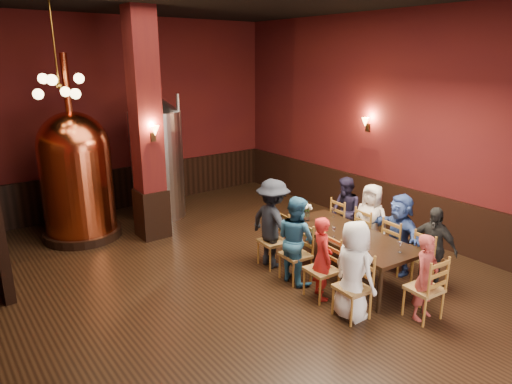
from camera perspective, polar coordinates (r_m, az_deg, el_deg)
room at (r=6.96m, az=-1.85°, el=5.47°), size 10.00×10.02×4.50m
wainscot_right at (r=10.14m, az=16.87°, el=-1.91°), size 0.08×9.90×1.00m
wainscot_back at (r=11.67m, az=-15.94°, el=0.55°), size 7.90×0.08×1.00m
column at (r=9.23m, az=-13.56°, el=7.77°), size 0.58×0.58×4.50m
pendant_cluster at (r=8.76m, az=-23.41°, el=12.05°), size 0.90×0.90×1.70m
sconce_wall at (r=10.19m, az=13.84°, el=8.26°), size 0.20×0.20×0.36m
sconce_column at (r=8.97m, az=-12.76°, el=7.25°), size 0.20×0.20×0.36m
dining_table at (r=7.80m, az=11.49°, el=-5.61°), size 1.19×2.47×0.75m
chair_0 at (r=6.71m, az=11.96°, el=-11.61°), size 0.50×0.50×0.92m
person_0 at (r=6.59m, az=12.10°, el=-9.57°), size 0.50×0.73×1.45m
chair_1 at (r=7.14m, az=8.20°, el=-9.58°), size 0.50×0.50×0.92m
person_1 at (r=7.06m, az=8.26°, el=-8.16°), size 0.48×0.56×1.31m
chair_2 at (r=7.60m, az=4.97°, el=-7.79°), size 0.50×0.50×0.92m
person_2 at (r=7.50m, az=5.02°, el=-5.92°), size 0.36×0.71×1.46m
chair_3 at (r=8.10m, az=2.10°, el=-6.16°), size 0.50×0.50×0.92m
person_3 at (r=7.98m, az=2.12°, el=-3.95°), size 0.63×1.05×1.59m
chair_4 at (r=7.89m, az=20.99°, el=-7.96°), size 0.50×0.50×0.92m
person_4 at (r=7.81m, az=21.15°, el=-6.49°), size 0.44×0.83×1.36m
chair_5 at (r=8.26m, az=17.30°, el=-6.47°), size 0.50×0.50×0.92m
person_5 at (r=8.18m, az=17.44°, el=-4.93°), size 0.71×1.36×1.40m
chair_6 at (r=8.67m, az=14.01°, el=-5.11°), size 0.50×0.50×0.92m
person_6 at (r=8.58m, az=14.12°, el=-3.60°), size 0.60×0.77×1.41m
chair_7 at (r=9.11m, az=10.99°, el=-3.85°), size 0.50×0.50×0.92m
person_7 at (r=9.03m, az=11.07°, el=-2.49°), size 0.54×0.74×1.38m
chair_8 at (r=6.97m, az=20.31°, el=-11.19°), size 0.50×0.50×0.92m
person_8 at (r=6.90m, az=20.45°, el=-9.95°), size 0.48×0.34×1.26m
copper_kettle at (r=9.79m, az=-21.51°, el=2.08°), size 1.70×1.70×3.66m
steel_vessel at (r=10.61m, az=-12.25°, el=4.34°), size 1.38×1.38×2.82m
rose_vase at (r=8.22m, az=6.41°, el=-2.12°), size 0.20×0.20×0.34m
wine_glass_0 at (r=7.65m, az=11.66°, el=-4.88°), size 0.07×0.07×0.17m
wine_glass_1 at (r=7.86m, az=12.73°, el=-4.37°), size 0.07×0.07×0.17m
wine_glass_2 at (r=7.23m, az=17.57°, el=-6.61°), size 0.07×0.07×0.17m
wine_glass_3 at (r=7.58m, az=9.70°, el=-4.99°), size 0.07×0.07×0.17m
wine_glass_4 at (r=8.51m, az=9.64°, el=-2.57°), size 0.07×0.07×0.17m
wine_glass_5 at (r=7.88m, az=12.56°, el=-4.29°), size 0.07×0.07×0.17m
wine_glass_6 at (r=7.79m, az=12.57°, el=-4.54°), size 0.07×0.07×0.17m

